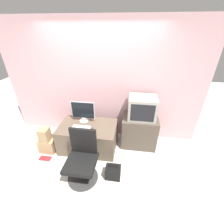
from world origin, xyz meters
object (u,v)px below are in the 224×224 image
(keyboard, at_px, (81,127))
(cardboard_box_lower, at_px, (48,146))
(crt_tv, at_px, (142,108))
(handbag, at_px, (113,172))
(main_monitor, at_px, (83,112))
(mouse, at_px, (93,128))
(book, at_px, (45,158))
(office_chair, at_px, (82,160))

(keyboard, bearing_deg, cardboard_box_lower, -165.37)
(keyboard, distance_m, crt_tv, 1.31)
(handbag, bearing_deg, keyboard, 139.62)
(keyboard, xyz_separation_m, crt_tv, (1.21, 0.35, 0.36))
(main_monitor, relative_size, cardboard_box_lower, 1.49)
(keyboard, height_order, mouse, mouse)
(crt_tv, relative_size, book, 2.35)
(keyboard, distance_m, cardboard_box_lower, 0.88)
(main_monitor, height_order, book, main_monitor)
(main_monitor, relative_size, handbag, 1.47)
(office_chair, bearing_deg, main_monitor, 104.51)
(keyboard, relative_size, book, 1.58)
(office_chair, xyz_separation_m, handbag, (0.54, 0.04, -0.26))
(keyboard, bearing_deg, crt_tv, 16.03)
(crt_tv, bearing_deg, main_monitor, -175.08)
(crt_tv, xyz_separation_m, handbag, (-0.46, -0.99, -0.82))
(office_chair, bearing_deg, mouse, 88.51)
(keyboard, xyz_separation_m, office_chair, (0.22, -0.68, -0.19))
(main_monitor, relative_size, mouse, 9.21)
(keyboard, height_order, handbag, keyboard)
(mouse, relative_size, office_chair, 0.06)
(keyboard, relative_size, office_chair, 0.40)
(crt_tv, height_order, office_chair, crt_tv)
(mouse, height_order, handbag, mouse)
(crt_tv, xyz_separation_m, office_chair, (-1.00, -1.03, -0.56))
(office_chair, height_order, handbag, office_chair)
(main_monitor, height_order, handbag, main_monitor)
(office_chair, distance_m, book, 1.02)
(main_monitor, distance_m, handbag, 1.36)
(mouse, distance_m, handbag, 0.95)
(crt_tv, relative_size, office_chair, 0.60)
(mouse, xyz_separation_m, handbag, (0.52, -0.64, -0.46))
(handbag, bearing_deg, mouse, 128.83)
(book, bearing_deg, cardboard_box_lower, 100.12)
(handbag, height_order, book, handbag)
(book, bearing_deg, mouse, 24.39)
(main_monitor, height_order, cardboard_box_lower, main_monitor)
(main_monitor, bearing_deg, office_chair, -75.49)
(mouse, height_order, cardboard_box_lower, mouse)
(mouse, xyz_separation_m, crt_tv, (0.98, 0.35, 0.36))
(mouse, relative_size, handbag, 0.16)
(crt_tv, height_order, handbag, crt_tv)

